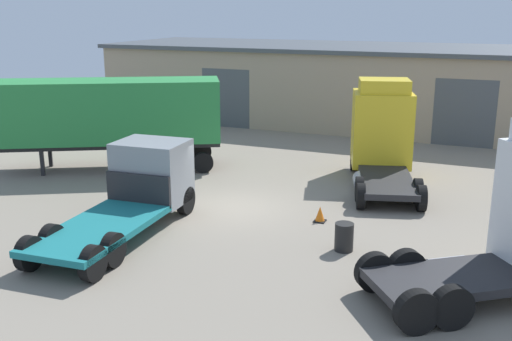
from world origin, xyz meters
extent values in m
plane|color=gray|center=(0.00, 0.00, 0.00)|extent=(60.00, 60.00, 0.00)
cube|color=tan|center=(0.00, 18.88, 2.32)|extent=(31.92, 9.76, 4.65)
cube|color=#474C51|center=(0.00, 18.88, 4.77)|extent=(32.42, 10.26, 0.25)
cube|color=#4C5156|center=(-7.02, 14.03, 1.80)|extent=(3.20, 0.08, 3.60)
cube|color=#4C5156|center=(7.02, 14.03, 1.80)|extent=(3.20, 0.08, 3.60)
cube|color=#232326|center=(8.08, -4.79, 0.66)|extent=(4.32, 3.94, 0.24)
cylinder|color=#B2B2B7|center=(7.96, -3.63, 0.49)|extent=(1.22, 1.11, 0.56)
cylinder|color=black|center=(6.98, -4.24, 0.54)|extent=(1.04, 0.88, 1.08)
cylinder|color=black|center=(8.30, -6.00, 0.54)|extent=(1.04, 0.88, 1.08)
cylinder|color=black|center=(6.26, -4.78, 0.54)|extent=(1.04, 0.88, 1.08)
cylinder|color=black|center=(7.58, -6.54, 0.54)|extent=(1.04, 0.88, 1.08)
cube|color=#28843D|center=(-7.60, 2.80, 2.73)|extent=(10.04, 7.10, 2.75)
cube|color=#232326|center=(-7.60, 2.80, 1.23)|extent=(9.67, 6.45, 0.24)
cube|color=#232326|center=(-9.70, 0.72, 0.56)|extent=(0.22, 0.22, 1.11)
cube|color=#232326|center=(-10.48, 2.11, 0.56)|extent=(0.22, 0.22, 1.11)
cylinder|color=black|center=(-4.23, 3.43, 0.47)|extent=(0.96, 0.72, 0.93)
cylinder|color=black|center=(-5.30, 5.35, 0.47)|extent=(0.96, 0.72, 0.93)
cylinder|color=black|center=(-3.36, 3.91, 0.47)|extent=(0.96, 0.72, 0.93)
cylinder|color=black|center=(-4.43, 5.84, 0.47)|extent=(0.96, 0.72, 0.93)
cube|color=yellow|center=(4.07, 6.68, 2.10)|extent=(3.07, 3.01, 3.22)
cube|color=yellow|center=(4.12, 6.49, 3.99)|extent=(2.49, 2.20, 0.60)
cube|color=black|center=(3.74, 7.80, 2.74)|extent=(2.04, 0.67, 1.16)
cube|color=#232326|center=(4.99, 3.52, 0.61)|extent=(3.09, 4.57, 0.24)
cylinder|color=#B2B2B7|center=(3.86, 3.81, 0.44)|extent=(0.85, 1.21, 0.56)
cylinder|color=black|center=(2.84, 6.94, 0.49)|extent=(0.56, 1.02, 0.98)
cylinder|color=black|center=(4.95, 7.56, 0.49)|extent=(0.56, 1.02, 0.98)
cylinder|color=black|center=(4.13, 2.55, 0.49)|extent=(0.56, 1.02, 0.98)
cylinder|color=black|center=(6.24, 3.17, 0.49)|extent=(0.56, 1.02, 0.98)
cylinder|color=black|center=(4.38, 1.68, 0.49)|extent=(0.56, 1.02, 0.98)
cylinder|color=black|center=(6.49, 2.30, 0.49)|extent=(0.56, 1.02, 0.98)
cube|color=gray|center=(-2.35, -1.83, 1.61)|extent=(2.52, 2.05, 2.20)
cube|color=black|center=(-2.41, -0.91, 2.01)|extent=(2.02, 0.21, 0.88)
cube|color=#197075|center=(-2.13, -5.29, 0.69)|extent=(2.72, 5.18, 0.20)
cube|color=#232326|center=(-2.28, -2.86, 1.24)|extent=(2.40, 0.27, 1.10)
cylinder|color=black|center=(-3.43, -1.45, 0.51)|extent=(0.37, 1.04, 1.02)
cylinder|color=black|center=(-1.33, -1.31, 0.51)|extent=(0.37, 1.04, 1.02)
cylinder|color=black|center=(-3.12, -6.27, 0.51)|extent=(0.37, 1.04, 1.02)
cylinder|color=black|center=(-1.02, -6.14, 0.51)|extent=(0.37, 1.04, 1.02)
cylinder|color=black|center=(-3.05, -7.27, 0.51)|extent=(0.37, 1.04, 1.02)
cylinder|color=black|center=(-0.96, -7.14, 0.51)|extent=(0.37, 1.04, 1.02)
cylinder|color=black|center=(4.82, -2.42, 0.44)|extent=(0.58, 0.58, 0.88)
cube|color=black|center=(3.40, -0.22, 0.02)|extent=(0.40, 0.40, 0.04)
cone|color=orange|center=(3.40, -0.22, 0.28)|extent=(0.36, 0.36, 0.55)
camera|label=1|loc=(8.95, -19.29, 7.25)|focal=42.00mm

